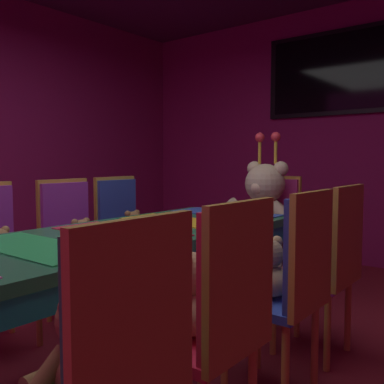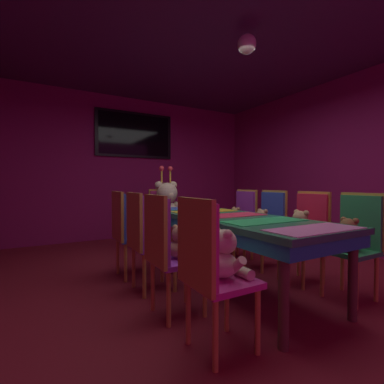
{
  "view_description": "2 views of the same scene",
  "coord_description": "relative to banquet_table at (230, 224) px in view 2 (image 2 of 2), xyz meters",
  "views": [
    {
      "loc": [
        1.72,
        -1.55,
        1.13
      ],
      "look_at": [
        -0.12,
        0.77,
        0.9
      ],
      "focal_mm": 40.64,
      "sensor_mm": 36.0,
      "label": 1
    },
    {
      "loc": [
        -1.77,
        -2.31,
        1.07
      ],
      "look_at": [
        0.2,
        1.15,
        0.95
      ],
      "focal_mm": 25.95,
      "sensor_mm": 36.0,
      "label": 2
    }
  ],
  "objects": [
    {
      "name": "teddy_left_1",
      "position": [
        -0.73,
        -0.28,
        -0.08
      ],
      "size": [
        0.22,
        0.29,
        0.27
      ],
      "color": "#9E7247",
      "rests_on": "chair_left_1"
    },
    {
      "name": "wall_back",
      "position": [
        0.0,
        3.2,
        0.75
      ],
      "size": [
        5.2,
        0.12,
        2.8
      ],
      "primitive_type": "cube",
      "color": "#8C1959",
      "rests_on": "ground_plane"
    },
    {
      "name": "banquet_table",
      "position": [
        0.0,
        0.0,
        0.0
      ],
      "size": [
        0.9,
        2.38,
        0.75
      ],
      "color": "#26724C",
      "rests_on": "ground_plane"
    },
    {
      "name": "king_teddy_bear",
      "position": [
        0.0,
        1.56,
        0.09
      ],
      "size": [
        0.69,
        0.53,
        0.88
      ],
      "rotation": [
        0.0,
        0.0,
        -1.57
      ],
      "color": "beige",
      "rests_on": "throne_chair"
    },
    {
      "name": "teddy_left_0",
      "position": [
        -0.7,
        -0.87,
        -0.06
      ],
      "size": [
        0.27,
        0.35,
        0.33
      ],
      "color": "beige",
      "rests_on": "chair_left_0"
    },
    {
      "name": "chair_right_3",
      "position": [
        0.86,
        0.81,
        -0.06
      ],
      "size": [
        0.42,
        0.41,
        0.98
      ],
      "rotation": [
        0.0,
        0.0,
        3.14
      ],
      "color": "purple",
      "rests_on": "ground_plane"
    },
    {
      "name": "ground_plane",
      "position": [
        0.0,
        0.0,
        -0.65
      ],
      "size": [
        7.9,
        7.9,
        0.0
      ],
      "primitive_type": "plane",
      "color": "maroon"
    },
    {
      "name": "wall_right",
      "position": [
        2.6,
        0.0,
        0.75
      ],
      "size": [
        0.12,
        6.4,
        2.8
      ],
      "primitive_type": "cube",
      "color": "#8C1959",
      "rests_on": "ground_plane"
    },
    {
      "name": "teddy_right_2",
      "position": [
        0.73,
        0.29,
        -0.07
      ],
      "size": [
        0.24,
        0.31,
        0.29
      ],
      "rotation": [
        0.0,
        0.0,
        3.14
      ],
      "color": "tan",
      "rests_on": "chair_right_2"
    },
    {
      "name": "chair_left_1",
      "position": [
        -0.87,
        -0.28,
        -0.06
      ],
      "size": [
        0.42,
        0.41,
        0.98
      ],
      "color": "purple",
      "rests_on": "ground_plane"
    },
    {
      "name": "ceiling_panel",
      "position": [
        0.0,
        0.0,
        2.15
      ],
      "size": [
        5.2,
        6.4,
        0.04
      ],
      "primitive_type": "cube",
      "color": "#4C1E4C"
    },
    {
      "name": "teddy_left_2",
      "position": [
        -0.71,
        0.3,
        -0.08
      ],
      "size": [
        0.21,
        0.28,
        0.26
      ],
      "color": "#9E7247",
      "rests_on": "chair_left_2"
    },
    {
      "name": "chair_left_2",
      "position": [
        -0.85,
        0.3,
        -0.06
      ],
      "size": [
        0.42,
        0.41,
        0.98
      ],
      "color": "purple",
      "rests_on": "ground_plane"
    },
    {
      "name": "chair_right_2",
      "position": [
        0.87,
        0.29,
        -0.06
      ],
      "size": [
        0.42,
        0.41,
        0.98
      ],
      "rotation": [
        0.0,
        0.0,
        3.14
      ],
      "color": "#2D47B2",
      "rests_on": "ground_plane"
    },
    {
      "name": "teddy_right_0",
      "position": [
        0.74,
        -0.81,
        -0.07
      ],
      "size": [
        0.25,
        0.32,
        0.3
      ],
      "rotation": [
        0.0,
        0.0,
        3.14
      ],
      "color": "brown",
      "rests_on": "chair_right_0"
    },
    {
      "name": "teddy_right_3",
      "position": [
        0.71,
        0.81,
        -0.08
      ],
      "size": [
        0.23,
        0.3,
        0.28
      ],
      "rotation": [
        0.0,
        0.0,
        3.14
      ],
      "color": "#9E7247",
      "rests_on": "chair_right_3"
    },
    {
      "name": "chair_left_0",
      "position": [
        -0.85,
        -0.87,
        -0.06
      ],
      "size": [
        0.42,
        0.41,
        0.98
      ],
      "color": "#CC338C",
      "rests_on": "ground_plane"
    },
    {
      "name": "chair_left_3",
      "position": [
        -0.88,
        0.81,
        -0.06
      ],
      "size": [
        0.42,
        0.41,
        0.98
      ],
      "color": "#2D47B2",
      "rests_on": "ground_plane"
    },
    {
      "name": "chair_right_0",
      "position": [
        0.88,
        -0.81,
        -0.06
      ],
      "size": [
        0.42,
        0.41,
        0.98
      ],
      "rotation": [
        0.0,
        0.0,
        3.14
      ],
      "color": "#268C4C",
      "rests_on": "ground_plane"
    },
    {
      "name": "teddy_right_1",
      "position": [
        0.72,
        -0.3,
        -0.05
      ],
      "size": [
        0.27,
        0.35,
        0.33
      ],
      "rotation": [
        0.0,
        0.0,
        3.14
      ],
      "color": "tan",
      "rests_on": "chair_right_1"
    },
    {
      "name": "throne_chair",
      "position": [
        0.0,
        1.73,
        -0.06
      ],
      "size": [
        0.41,
        0.42,
        0.98
      ],
      "rotation": [
        0.0,
        0.0,
        -1.57
      ],
      "color": "#CC338C",
      "rests_on": "ground_plane"
    },
    {
      "name": "wall_tv",
      "position": [
        0.0,
        3.11,
        1.4
      ],
      "size": [
        1.55,
        0.06,
        0.9
      ],
      "color": "black"
    },
    {
      "name": "chair_right_1",
      "position": [
        0.86,
        -0.3,
        -0.06
      ],
      "size": [
        0.42,
        0.41,
        0.98
      ],
      "rotation": [
        0.0,
        0.0,
        3.14
      ],
      "color": "red",
      "rests_on": "ground_plane"
    },
    {
      "name": "teddy_left_3",
      "position": [
        -0.74,
        0.81,
        -0.08
      ],
      "size": [
        0.22,
        0.28,
        0.27
      ],
      "color": "olive",
      "rests_on": "chair_left_3"
    },
    {
      "name": "pendant_light",
      "position": [
        0.21,
        -0.01,
        1.9
      ],
      "size": [
        0.2,
        0.2,
        0.2
      ],
      "primitive_type": "sphere",
      "color": "white"
    }
  ]
}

